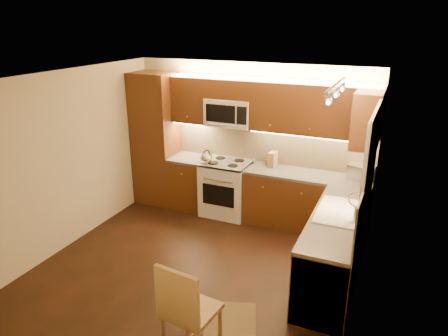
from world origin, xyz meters
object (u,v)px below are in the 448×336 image
at_px(kettle, 206,156).
at_px(dining_chair, 191,308).
at_px(soap_bottle, 363,199).
at_px(microwave, 230,112).
at_px(stove, 226,188).
at_px(knife_block, 273,159).
at_px(sink, 340,206).
at_px(toaster_oven, 362,172).

distance_m(kettle, dining_chair, 3.16).
height_order(kettle, soap_bottle, kettle).
distance_m(microwave, kettle, 0.80).
relative_size(microwave, dining_chair, 0.72).
bearing_deg(kettle, soap_bottle, 8.44).
distance_m(stove, knife_block, 0.94).
height_order(sink, kettle, kettle).
relative_size(sink, kettle, 3.76).
height_order(stove, dining_chair, dining_chair).
height_order(toaster_oven, soap_bottle, toaster_oven).
height_order(sink, dining_chair, dining_chair).
distance_m(microwave, sink, 2.48).
relative_size(stove, soap_bottle, 4.89).
relative_size(sink, dining_chair, 0.81).
distance_m(toaster_oven, dining_chair, 3.43).
bearing_deg(soap_bottle, kettle, 178.55).
height_order(stove, sink, sink).
bearing_deg(soap_bottle, dining_chair, -107.33).
xyz_separation_m(microwave, dining_chair, (0.95, -3.18, -1.19)).
relative_size(microwave, toaster_oven, 2.09).
xyz_separation_m(microwave, sink, (2.00, -1.26, -0.74)).
bearing_deg(stove, soap_bottle, -20.25).
xyz_separation_m(knife_block, soap_bottle, (1.50, -0.97, -0.03)).
xyz_separation_m(kettle, soap_bottle, (2.52, -0.65, -0.04)).
bearing_deg(microwave, soap_bottle, -23.23).
bearing_deg(toaster_oven, sink, -79.85).
xyz_separation_m(sink, soap_bottle, (0.24, 0.30, 0.02)).
bearing_deg(stove, toaster_oven, 3.93).
distance_m(kettle, toaster_oven, 2.41).
bearing_deg(dining_chair, knife_block, 100.47).
xyz_separation_m(toaster_oven, knife_block, (-1.37, 0.00, 0.01)).
xyz_separation_m(sink, kettle, (-2.28, 0.95, 0.06)).
bearing_deg(soap_bottle, microwave, 169.72).
bearing_deg(toaster_oven, kettle, -157.18).
distance_m(knife_block, soap_bottle, 1.79).
bearing_deg(dining_chair, soap_bottle, 66.50).
bearing_deg(microwave, stove, -90.00).
xyz_separation_m(knife_block, dining_chair, (0.21, -3.19, -0.49)).
relative_size(microwave, knife_block, 3.18).
distance_m(sink, kettle, 2.47).
distance_m(stove, sink, 2.35).
height_order(microwave, dining_chair, microwave).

